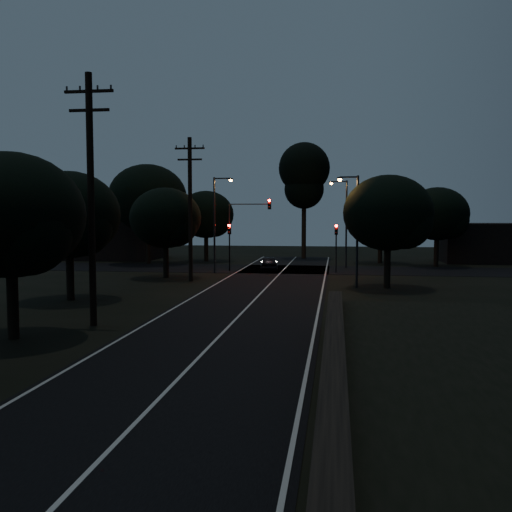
% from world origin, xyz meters
% --- Properties ---
extents(ground, '(160.00, 160.00, 0.00)m').
position_xyz_m(ground, '(0.00, 0.00, 0.00)').
color(ground, black).
extents(road_surface, '(60.00, 70.00, 0.03)m').
position_xyz_m(road_surface, '(0.00, 31.12, 0.01)').
color(road_surface, black).
rests_on(road_surface, ground).
extents(retaining_wall, '(6.93, 26.00, 1.60)m').
position_xyz_m(retaining_wall, '(7.74, 3.00, 0.62)').
color(retaining_wall, black).
rests_on(retaining_wall, ground).
extents(utility_pole_mid, '(2.20, 0.30, 11.00)m').
position_xyz_m(utility_pole_mid, '(-6.00, 15.00, 5.74)').
color(utility_pole_mid, black).
rests_on(utility_pole_mid, ground).
extents(utility_pole_far, '(2.20, 0.30, 10.50)m').
position_xyz_m(utility_pole_far, '(-6.00, 32.00, 5.48)').
color(utility_pole_far, black).
rests_on(utility_pole_far, ground).
extents(tree_left_b, '(5.78, 5.78, 7.35)m').
position_xyz_m(tree_left_b, '(-7.80, 11.88, 4.76)').
color(tree_left_b, black).
rests_on(tree_left_b, ground).
extents(tree_left_c, '(5.84, 5.84, 7.38)m').
position_xyz_m(tree_left_c, '(-10.29, 21.88, 4.77)').
color(tree_left_c, black).
rests_on(tree_left_c, ground).
extents(tree_left_d, '(5.51, 5.51, 6.99)m').
position_xyz_m(tree_left_d, '(-8.31, 33.89, 4.53)').
color(tree_left_d, black).
rests_on(tree_left_d, ground).
extents(tree_far_nw, '(5.84, 5.84, 7.40)m').
position_xyz_m(tree_far_nw, '(-8.79, 49.88, 4.79)').
color(tree_far_nw, black).
rests_on(tree_far_nw, ground).
extents(tree_far_w, '(7.75, 7.75, 9.89)m').
position_xyz_m(tree_far_w, '(-13.73, 45.84, 6.43)').
color(tree_far_w, black).
rests_on(tree_far_w, ground).
extents(tree_far_ne, '(5.97, 5.97, 7.55)m').
position_xyz_m(tree_far_ne, '(9.21, 49.88, 4.88)').
color(tree_far_ne, black).
rests_on(tree_far_ne, ground).
extents(tree_far_e, '(5.90, 5.90, 7.48)m').
position_xyz_m(tree_far_e, '(14.21, 46.88, 4.85)').
color(tree_far_e, black).
rests_on(tree_far_e, ground).
extents(tree_right_a, '(5.93, 5.93, 7.54)m').
position_xyz_m(tree_right_a, '(8.21, 29.88, 4.89)').
color(tree_right_a, black).
rests_on(tree_right_a, ground).
extents(tall_pine, '(5.67, 5.67, 12.88)m').
position_xyz_m(tall_pine, '(1.00, 55.00, 9.28)').
color(tall_pine, black).
rests_on(tall_pine, ground).
extents(building_left, '(10.00, 8.00, 4.40)m').
position_xyz_m(building_left, '(-20.00, 52.00, 2.20)').
color(building_left, black).
rests_on(building_left, ground).
extents(building_right, '(9.00, 7.00, 4.00)m').
position_xyz_m(building_right, '(20.00, 53.00, 2.00)').
color(building_right, black).
rests_on(building_right, ground).
extents(signal_left, '(0.28, 0.35, 4.10)m').
position_xyz_m(signal_left, '(-4.60, 39.99, 2.84)').
color(signal_left, black).
rests_on(signal_left, ground).
extents(signal_right, '(0.28, 0.35, 4.10)m').
position_xyz_m(signal_right, '(4.60, 39.99, 2.84)').
color(signal_right, black).
rests_on(signal_right, ground).
extents(signal_mast, '(3.70, 0.35, 6.25)m').
position_xyz_m(signal_mast, '(-2.91, 39.99, 4.34)').
color(signal_mast, black).
rests_on(signal_mast, ground).
extents(streetlight_a, '(1.66, 0.26, 8.00)m').
position_xyz_m(streetlight_a, '(-5.31, 38.00, 4.64)').
color(streetlight_a, black).
rests_on(streetlight_a, ground).
extents(streetlight_b, '(1.66, 0.26, 8.00)m').
position_xyz_m(streetlight_b, '(5.31, 44.00, 4.64)').
color(streetlight_b, black).
rests_on(streetlight_b, ground).
extents(streetlight_c, '(1.46, 0.26, 7.50)m').
position_xyz_m(streetlight_c, '(5.83, 30.00, 4.35)').
color(streetlight_c, black).
rests_on(streetlight_c, ground).
extents(car, '(1.96, 3.95, 1.29)m').
position_xyz_m(car, '(-1.18, 40.45, 0.65)').
color(car, black).
rests_on(car, ground).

